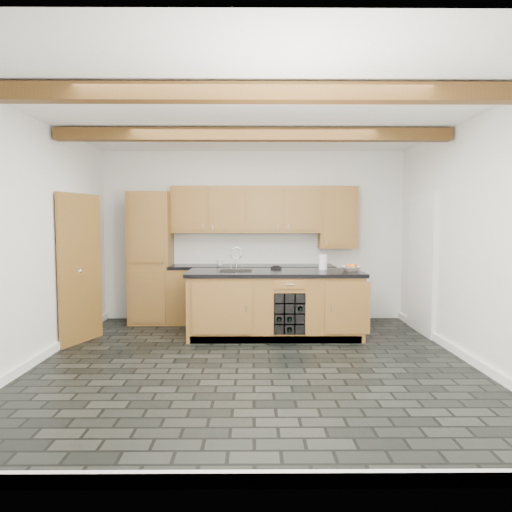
# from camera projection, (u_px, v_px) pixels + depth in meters

# --- Properties ---
(ground) EXTENTS (5.00, 5.00, 0.00)m
(ground) POSITION_uv_depth(u_px,v_px,m) (254.00, 363.00, 5.24)
(ground) COLOR black
(ground) RESTS_ON ground
(room_shell) EXTENTS (5.01, 5.00, 5.00)m
(room_shell) POSITION_uv_depth(u_px,v_px,m) (247.00, 230.00, 5.66)
(room_shell) COLOR white
(room_shell) RESTS_ON ground
(back_cabinetry) EXTENTS (3.65, 0.62, 2.20)m
(back_cabinetry) POSITION_uv_depth(u_px,v_px,m) (230.00, 262.00, 7.39)
(back_cabinetry) COLOR #9B6631
(back_cabinetry) RESTS_ON ground
(island) EXTENTS (2.48, 0.96, 0.93)m
(island) POSITION_uv_depth(u_px,v_px,m) (275.00, 303.00, 6.49)
(island) COLOR #9B6631
(island) RESTS_ON ground
(faucet) EXTENTS (0.45, 0.40, 0.34)m
(faucet) POSITION_uv_depth(u_px,v_px,m) (236.00, 268.00, 6.50)
(faucet) COLOR black
(faucet) RESTS_ON island
(kitchen_scale) EXTENTS (0.17, 0.11, 0.05)m
(kitchen_scale) POSITION_uv_depth(u_px,v_px,m) (276.00, 267.00, 6.74)
(kitchen_scale) COLOR black
(kitchen_scale) RESTS_ON island
(fruit_bowl) EXTENTS (0.32, 0.32, 0.07)m
(fruit_bowl) POSITION_uv_depth(u_px,v_px,m) (351.00, 269.00, 6.44)
(fruit_bowl) COLOR beige
(fruit_bowl) RESTS_ON island
(fruit_cluster) EXTENTS (0.16, 0.17, 0.07)m
(fruit_cluster) POSITION_uv_depth(u_px,v_px,m) (351.00, 266.00, 6.44)
(fruit_cluster) COLOR #AC3516
(fruit_cluster) RESTS_ON fruit_bowl
(paper_towel) EXTENTS (0.12, 0.12, 0.22)m
(paper_towel) POSITION_uv_depth(u_px,v_px,m) (323.00, 262.00, 6.66)
(paper_towel) COLOR white
(paper_towel) RESTS_ON island
(mug) EXTENTS (0.11, 0.11, 0.09)m
(mug) POSITION_uv_depth(u_px,v_px,m) (220.00, 262.00, 7.38)
(mug) COLOR white
(mug) RESTS_ON back_cabinetry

